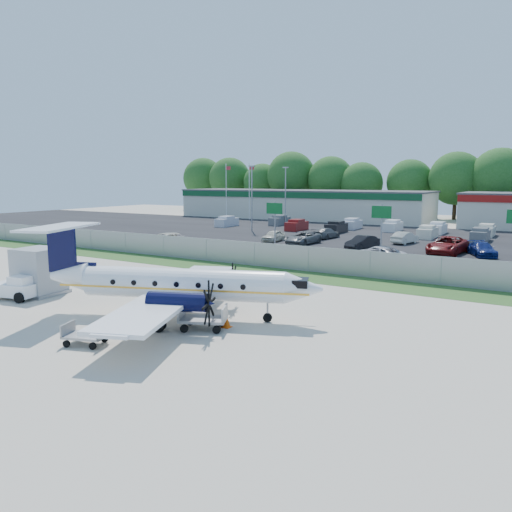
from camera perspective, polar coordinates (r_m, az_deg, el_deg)
The scene contains 30 objects.
ground at distance 27.94m, azimuth -6.41°, elevation -6.29°, with size 170.00×170.00×0.00m, color beige.
grass_verge at distance 37.90m, azimuth 4.70°, elevation -2.24°, with size 170.00×4.00×0.02m, color #2D561E.
access_road at distance 44.18m, azimuth 8.75°, elevation -0.72°, with size 170.00×8.00×0.02m, color black.
parking_lot at distance 63.93m, azimuth 15.96°, elevation 1.96°, with size 170.00×32.00×0.02m, color black.
perimeter_fence at distance 39.50m, azimuth 6.01°, elevation -0.34°, with size 120.00×0.06×1.99m.
building_west at distance 92.76m, azimuth 5.22°, elevation 5.91°, with size 46.40×12.40×5.24m.
sign_left at distance 50.71m, azimuth 2.14°, elevation 4.69°, with size 1.80×0.26×5.00m.
sign_mid at distance 46.41m, azimuth 14.14°, elevation 4.05°, with size 1.80×0.26×5.00m.
flagpole_west at distance 92.63m, azimuth -3.39°, elevation 7.79°, with size 1.06×0.12×10.00m.
flagpole_east at distance 89.89m, azimuth -0.74°, elevation 7.78°, with size 1.06×0.12×10.00m.
light_pole_nw at distance 69.70m, azimuth -0.48°, elevation 7.15°, with size 0.90×0.35×9.09m.
light_pole_sw at distance 78.39m, azimuth 3.38°, elevation 7.31°, with size 0.90×0.35×9.09m.
tree_line at distance 97.03m, azimuth 21.29°, elevation 3.92°, with size 112.00×6.00×14.00m, color #1E5118, non-canonical shape.
aircraft at distance 26.41m, azimuth -8.95°, elevation -3.13°, with size 15.40×14.98×4.74m.
pushback_tug at distance 33.68m, azimuth -25.50°, elevation -3.27°, with size 3.01×2.44×1.47m.
baggage_cart_near at distance 23.44m, azimuth -18.91°, elevation -8.56°, with size 2.05×1.59×0.95m.
baggage_cart_far at distance 24.50m, azimuth -6.08°, elevation -7.11°, with size 2.60×2.16×1.18m.
service_container at distance 34.38m, azimuth -23.52°, elevation -1.77°, with size 2.91×2.91×2.94m.
cone_nose at distance 24.81m, azimuth -3.37°, elevation -7.50°, with size 0.42×0.42×0.60m.
cone_starboard_wing at distance 34.64m, azimuth -1.25°, elevation -2.86°, with size 0.36×0.36×0.52m.
road_car_west at distance 52.23m, azimuth -9.52°, elevation 0.71°, with size 2.86×6.20×1.72m, color beige.
road_car_mid at distance 45.14m, azimuth 13.65°, elevation -0.69°, with size 2.38×5.17×1.44m, color silver.
parked_car_a at distance 58.23m, azimuth 2.00°, elevation 1.65°, with size 1.58×3.93×1.34m, color beige.
parked_car_b at distance 56.19m, azimuth 5.38°, elevation 1.35°, with size 2.36×5.11×1.42m, color #595B5E.
parked_car_c at distance 53.10m, azimuth 12.05°, elevation 0.76°, with size 1.51×4.32×1.42m, color black.
parked_car_d at distance 52.22m, azimuth 20.99°, elevation 0.24°, with size 2.80×6.07×1.69m, color maroon.
parked_car_e at distance 51.90m, azimuth 24.39°, elevation -0.01°, with size 1.85×4.55×1.32m, color navy.
parked_car_f at distance 61.98m, azimuth 8.00°, elevation 2.00°, with size 1.86×4.57×1.33m, color #595B5E.
parked_car_g at distance 58.87m, azimuth 16.62°, elevation 1.36°, with size 1.43×4.10×1.35m, color beige.
far_parking_rows at distance 68.75m, azimuth 17.07°, elevation 2.36°, with size 56.00×10.00×1.60m, color gray, non-canonical shape.
Camera 1 is at (16.51, -21.34, 7.24)m, focal length 35.00 mm.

